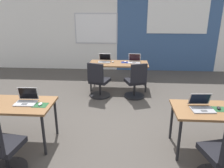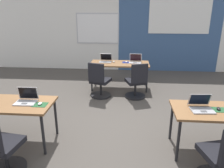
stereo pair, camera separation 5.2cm
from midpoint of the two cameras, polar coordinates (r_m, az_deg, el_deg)
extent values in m
plane|color=#47423D|center=(4.36, 0.09, -10.97)|extent=(24.00, 24.00, 0.00)
cube|color=silver|center=(8.00, 2.17, 13.60)|extent=(10.00, 0.20, 2.80)
cube|color=#385684|center=(8.00, 13.84, 13.07)|extent=(3.43, 0.01, 2.80)
cube|color=#B7B7BC|center=(7.95, -4.28, 13.95)|extent=(1.48, 0.02, 1.04)
cube|color=white|center=(7.95, -4.29, 13.95)|extent=(1.40, 0.02, 0.96)
cube|color=white|center=(8.00, 16.36, 17.05)|extent=(2.00, 0.02, 1.34)
cube|color=brown|center=(4.02, -26.35, -4.65)|extent=(1.60, 0.70, 0.04)
cylinder|color=black|center=(3.63, -17.44, -12.43)|extent=(0.04, 0.04, 0.68)
cylinder|color=black|center=(4.12, -14.51, -8.14)|extent=(0.04, 0.04, 0.68)
cylinder|color=black|center=(3.49, 16.32, -13.72)|extent=(0.04, 0.04, 0.68)
cylinder|color=black|center=(3.99, 14.59, -9.06)|extent=(0.04, 0.04, 0.68)
cube|color=brown|center=(6.14, 1.47, 5.23)|extent=(1.60, 0.70, 0.04)
cylinder|color=black|center=(6.03, -5.73, 1.31)|extent=(0.04, 0.04, 0.68)
cylinder|color=black|center=(5.97, 8.43, 1.00)|extent=(0.04, 0.04, 0.68)
cylinder|color=black|center=(6.60, -4.88, 2.92)|extent=(0.04, 0.04, 0.68)
cylinder|color=black|center=(6.54, 8.06, 2.66)|extent=(0.04, 0.04, 0.68)
cube|color=#B7B7BC|center=(3.84, -21.55, -4.60)|extent=(0.34, 0.24, 0.02)
cube|color=#4C4C4F|center=(3.80, -21.87, -4.77)|extent=(0.09, 0.06, 0.00)
cube|color=#B7B7BC|center=(3.91, -21.00, -2.24)|extent=(0.33, 0.05, 0.22)
cube|color=black|center=(3.91, -21.03, -2.26)|extent=(0.30, 0.04, 0.19)
cube|color=#23512D|center=(3.72, -18.21, -5.14)|extent=(0.22, 0.19, 0.00)
ellipsoid|color=silver|center=(3.71, -18.24, -4.87)|extent=(0.06, 0.10, 0.03)
cylinder|color=black|center=(3.57, -25.77, -16.74)|extent=(0.06, 0.06, 0.34)
cube|color=black|center=(3.46, -26.29, -13.89)|extent=(0.50, 0.50, 0.08)
sphere|color=black|center=(3.82, -23.20, -17.18)|extent=(0.04, 0.04, 0.04)
cube|color=#9E9EA3|center=(6.21, -2.22, 5.63)|extent=(0.33, 0.24, 0.02)
cube|color=#4C4C4F|center=(6.16, -2.28, 5.61)|extent=(0.09, 0.06, 0.00)
cube|color=#9E9EA3|center=(6.34, -2.05, 6.94)|extent=(0.33, 0.10, 0.20)
cube|color=black|center=(6.33, -2.06, 6.95)|extent=(0.30, 0.09, 0.18)
ellipsoid|color=#B2B2B7|center=(6.20, -0.04, 5.71)|extent=(0.08, 0.11, 0.03)
cylinder|color=black|center=(5.77, -3.31, -2.88)|extent=(0.52, 0.52, 0.04)
cylinder|color=black|center=(5.70, -3.34, -1.12)|extent=(0.06, 0.06, 0.34)
cube|color=black|center=(5.63, -3.38, 0.89)|extent=(0.55, 0.55, 0.08)
cube|color=black|center=(5.33, -4.56, 2.84)|extent=(0.40, 0.18, 0.46)
sphere|color=black|center=(5.97, -2.37, -2.08)|extent=(0.04, 0.04, 0.04)
sphere|color=black|center=(5.62, -1.55, -3.44)|extent=(0.04, 0.04, 0.04)
sphere|color=black|center=(5.80, -5.61, -2.81)|extent=(0.04, 0.04, 0.04)
cube|color=silver|center=(6.17, 5.43, 5.47)|extent=(0.35, 0.26, 0.02)
cube|color=#4C4C4F|center=(6.12, 5.41, 5.45)|extent=(0.09, 0.07, 0.00)
cube|color=silver|center=(6.28, 5.55, 6.80)|extent=(0.33, 0.08, 0.22)
cube|color=black|center=(6.27, 5.55, 6.80)|extent=(0.30, 0.07, 0.19)
cube|color=navy|center=(6.21, 3.18, 5.54)|extent=(0.22, 0.19, 0.00)
ellipsoid|color=silver|center=(6.20, 3.18, 5.71)|extent=(0.08, 0.11, 0.03)
cylinder|color=black|center=(5.75, 5.43, -3.04)|extent=(0.52, 0.52, 0.04)
cylinder|color=black|center=(5.68, 5.49, -1.27)|extent=(0.06, 0.06, 0.34)
cube|color=black|center=(5.61, 5.56, 0.74)|extent=(0.56, 0.56, 0.08)
cube|color=black|center=(5.30, 6.61, 2.67)|extent=(0.40, 0.19, 0.46)
sphere|color=black|center=(5.95, 4.64, -2.20)|extent=(0.04, 0.04, 0.04)
sphere|color=black|center=(5.76, 7.76, -3.05)|extent=(0.04, 0.04, 0.04)
sphere|color=black|center=(5.61, 3.56, -3.53)|extent=(0.04, 0.04, 0.04)
cube|color=#9E9EA3|center=(3.61, 21.76, -6.16)|extent=(0.34, 0.25, 0.02)
cube|color=#4C4C4F|center=(3.57, 22.07, -6.37)|extent=(0.09, 0.07, 0.00)
cube|color=#9E9EA3|center=(3.70, 21.12, -3.58)|extent=(0.34, 0.11, 0.21)
cube|color=black|center=(3.70, 21.15, -3.59)|extent=(0.30, 0.10, 0.18)
cube|color=#23512D|center=(3.75, 25.21, -5.83)|extent=(0.22, 0.19, 0.00)
ellipsoid|color=black|center=(3.74, 25.25, -5.57)|extent=(0.07, 0.11, 0.03)
cylinder|color=black|center=(3.41, 25.03, -18.44)|extent=(0.06, 0.06, 0.34)
cube|color=black|center=(3.29, 25.56, -15.52)|extent=(0.54, 0.54, 0.08)
sphere|color=black|center=(3.67, 22.41, -18.77)|extent=(0.04, 0.04, 0.04)
camera|label=1|loc=(0.03, -90.36, -0.13)|focal=35.79mm
camera|label=2|loc=(0.03, 89.64, 0.13)|focal=35.79mm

